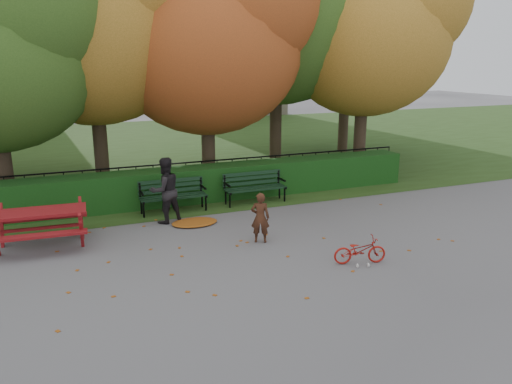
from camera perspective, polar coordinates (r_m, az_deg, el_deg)
name	(u,v)px	position (r m, az deg, el deg)	size (l,w,h in m)	color
ground	(271,251)	(10.96, 1.75, -6.72)	(90.00, 90.00, 0.00)	slate
grass_strip	(150,148)	(24.01, -12.02, 4.89)	(90.00, 90.00, 0.00)	#213812
building_right	(217,33)	(39.28, -4.43, 17.71)	(9.00, 6.00, 12.00)	tan
hedge	(210,183)	(14.84, -5.32, 1.04)	(13.00, 0.90, 1.00)	black
iron_fence	(202,176)	(15.58, -6.19, 1.82)	(14.00, 0.04, 1.02)	black
tree_a	(0,40)	(14.92, -27.22, 15.18)	(5.88, 5.60, 7.48)	#30221B
tree_b	(103,12)	(16.19, -17.06, 19.12)	(6.72, 6.40, 8.79)	#30221B
tree_c	(218,33)	(16.08, -4.33, 17.66)	(6.30, 6.00, 8.00)	#30221B
tree_d	(290,2)	(18.49, 3.91, 20.90)	(7.14, 6.80, 9.58)	#30221B
tree_e	(377,28)	(18.51, 13.71, 17.73)	(6.09, 5.80, 8.16)	#30221B
tree_g	(357,27)	(22.83, 11.52, 17.96)	(6.30, 6.00, 8.55)	#30221B
bench_left	(173,193)	(13.77, -9.51, -0.12)	(1.80, 0.57, 0.88)	black
bench_right	(254,185)	(14.46, -0.22, 0.82)	(1.80, 0.57, 0.88)	black
picnic_table	(40,219)	(11.95, -23.48, -2.83)	(2.05, 1.69, 0.95)	maroon
leaf_pile	(195,222)	(12.77, -7.03, -3.46)	(1.17, 0.81, 0.08)	brown
leaf_scatter	(266,246)	(11.21, 1.12, -6.18)	(9.00, 5.70, 0.01)	brown
child	(260,218)	(11.27, 0.48, -2.95)	(0.42, 0.28, 1.16)	#3C2013
adult	(165,190)	(12.78, -10.34, 0.18)	(0.82, 0.64, 1.69)	black
bicycle	(360,250)	(10.43, 11.78, -6.54)	(0.38, 1.08, 0.57)	#9D150E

